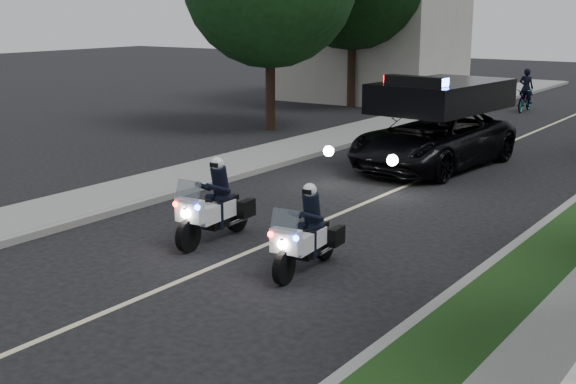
% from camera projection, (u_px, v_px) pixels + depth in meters
% --- Properties ---
extents(ground, '(120.00, 120.00, 0.00)m').
position_uv_depth(ground, '(143.00, 297.00, 12.22)').
color(ground, black).
rests_on(ground, ground).
extents(curb_right, '(0.20, 60.00, 0.15)m').
position_uv_depth(curb_right, '(576.00, 201.00, 17.99)').
color(curb_right, gray).
rests_on(curb_right, ground).
extents(curb_left, '(0.20, 60.00, 0.15)m').
position_uv_depth(curb_left, '(286.00, 162.00, 22.48)').
color(curb_left, gray).
rests_on(curb_left, ground).
extents(sidewalk_left, '(2.00, 60.00, 0.16)m').
position_uv_depth(sidewalk_left, '(256.00, 158.00, 23.09)').
color(sidewalk_left, gray).
rests_on(sidewalk_left, ground).
extents(building_far, '(8.00, 6.00, 7.00)m').
position_uv_depth(building_far, '(372.00, 28.00, 37.78)').
color(building_far, '#A8A396').
rests_on(building_far, ground).
extents(lane_marking, '(0.12, 50.00, 0.01)m').
position_uv_depth(lane_marking, '(415.00, 182.00, 20.25)').
color(lane_marking, '#BFB78C').
rests_on(lane_marking, ground).
extents(police_moto_left, '(0.80, 1.99, 1.66)m').
position_uv_depth(police_moto_left, '(215.00, 241.00, 15.16)').
color(police_moto_left, white).
rests_on(police_moto_left, ground).
extents(police_moto_right, '(0.80, 1.87, 1.55)m').
position_uv_depth(police_moto_right, '(306.00, 271.00, 13.43)').
color(police_moto_right, white).
rests_on(police_moto_right, ground).
extents(police_suv, '(3.26, 6.13, 2.87)m').
position_uv_depth(police_suv, '(432.00, 167.00, 22.12)').
color(police_suv, black).
rests_on(police_suv, ground).
extents(bicycle, '(0.77, 1.96, 1.01)m').
position_uv_depth(bicycle, '(524.00, 112.00, 34.06)').
color(bicycle, black).
rests_on(bicycle, ground).
extents(cyclist, '(0.62, 0.42, 1.69)m').
position_uv_depth(cyclist, '(524.00, 112.00, 34.06)').
color(cyclist, black).
rests_on(cyclist, ground).
extents(tree_left_near, '(8.00, 8.00, 10.59)m').
position_uv_depth(tree_left_near, '(271.00, 130.00, 29.00)').
color(tree_left_near, '#153F16').
rests_on(tree_left_near, ground).
extents(tree_left_far, '(9.35, 9.35, 12.01)m').
position_uv_depth(tree_left_far, '(351.00, 107.00, 35.65)').
color(tree_left_far, black).
rests_on(tree_left_far, ground).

